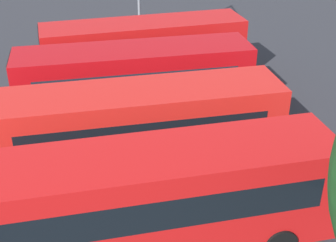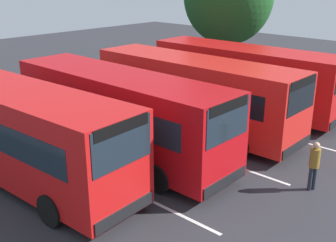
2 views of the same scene
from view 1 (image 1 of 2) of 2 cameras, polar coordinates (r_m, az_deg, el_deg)
name	(u,v)px [view 1 (image 1 of 2)]	position (r m, az deg, el deg)	size (l,w,h in m)	color
ground_plane	(148,141)	(18.78, -2.42, -2.44)	(64.16, 64.16, 0.00)	#2B2B30
bus_far_left	(144,50)	(23.19, -3.00, 8.67)	(10.01, 3.09, 3.21)	red
bus_center_left	(134,81)	(19.79, -4.18, 4.97)	(9.91, 2.65, 3.21)	#B70C11
bus_center_right	(140,127)	(16.17, -3.46, -0.80)	(9.92, 2.70, 3.21)	red
bus_far_right	(161,197)	(12.91, -0.91, -9.36)	(9.95, 2.80, 3.21)	red
lane_stripe_outer_left	(136,100)	(22.13, -3.93, 2.65)	(12.55, 0.12, 0.01)	silver
lane_stripe_inner_left	(148,141)	(18.78, -2.42, -2.43)	(12.55, 0.12, 0.01)	silver
lane_stripe_inner_right	(166,199)	(15.66, -0.26, -9.63)	(12.55, 0.12, 0.01)	silver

